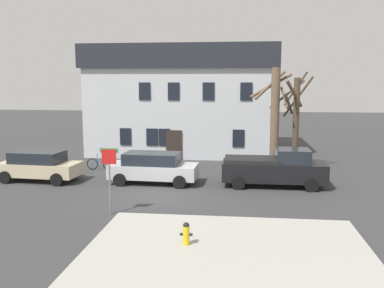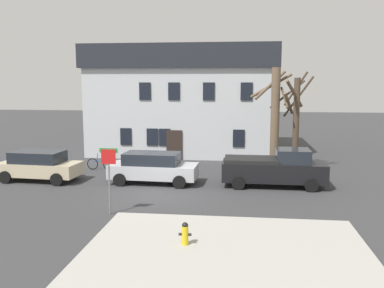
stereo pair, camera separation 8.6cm
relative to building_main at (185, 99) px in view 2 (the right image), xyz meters
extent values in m
plane|color=#38383A|center=(0.49, -13.67, -4.10)|extent=(120.00, 120.00, 0.00)
cube|color=#A8A59E|center=(4.09, -20.75, -4.04)|extent=(9.13, 7.64, 0.12)
cube|color=silver|center=(0.00, 0.00, -0.90)|extent=(13.54, 8.51, 6.40)
cube|color=#23262D|center=(0.00, 0.00, 3.14)|extent=(14.04, 9.01, 1.67)
cube|color=#2D231E|center=(-0.17, -4.30, -3.05)|extent=(1.10, 0.12, 2.10)
cube|color=black|center=(-3.64, -4.29, -2.50)|extent=(0.80, 0.08, 1.20)
cube|color=black|center=(-1.73, -4.29, -2.50)|extent=(0.80, 0.08, 1.20)
cube|color=black|center=(-0.85, -4.29, -2.50)|extent=(0.80, 0.08, 1.20)
cube|color=black|center=(4.31, -4.29, -2.50)|extent=(0.80, 0.08, 1.20)
cube|color=black|center=(-2.21, -4.29, 0.70)|extent=(0.80, 0.08, 1.20)
cube|color=black|center=(-0.17, -4.29, 0.70)|extent=(0.80, 0.08, 1.20)
cube|color=black|center=(2.23, -4.29, 0.70)|extent=(0.80, 0.08, 1.20)
cube|color=black|center=(4.79, -4.29, 0.70)|extent=(0.80, 0.08, 1.20)
cylinder|color=brown|center=(6.45, -7.85, -0.96)|extent=(0.52, 0.52, 6.27)
cylinder|color=brown|center=(6.17, -6.97, 1.13)|extent=(1.94, 0.76, 1.80)
cylinder|color=brown|center=(7.18, -8.15, 0.11)|extent=(0.81, 1.62, 1.35)
cylinder|color=brown|center=(6.26, -6.62, 1.10)|extent=(2.58, 0.57, 1.55)
cylinder|color=brown|center=(7.46, -8.40, 0.67)|extent=(1.29, 2.19, 1.64)
cylinder|color=#4C3D2D|center=(7.65, -8.12, -1.26)|extent=(0.36, 0.36, 5.67)
cylinder|color=#4C3D2D|center=(6.93, -8.25, 0.43)|extent=(0.38, 1.53, 1.22)
cylinder|color=#4C3D2D|center=(7.65, -7.49, 0.93)|extent=(1.37, 0.13, 2.03)
cylinder|color=#4C3D2D|center=(7.83, -7.33, 0.46)|extent=(1.72, 0.52, 2.45)
cylinder|color=#4C3D2D|center=(7.21, -7.10, 0.60)|extent=(2.17, 1.01, 1.70)
cube|color=#C6B793|center=(-6.55, -11.45, -3.42)|extent=(4.53, 2.17, 0.71)
cube|color=#1E232B|center=(-6.63, -11.44, -2.75)|extent=(2.84, 1.83, 0.62)
cylinder|color=black|center=(-4.99, -10.62, -3.76)|extent=(0.69, 0.27, 0.68)
cylinder|color=black|center=(-5.11, -12.48, -3.76)|extent=(0.69, 0.27, 0.68)
cylinder|color=black|center=(-7.98, -10.41, -3.76)|extent=(0.69, 0.27, 0.68)
cylinder|color=black|center=(-8.11, -12.28, -3.76)|extent=(0.69, 0.27, 0.68)
cube|color=#B7BABF|center=(-0.17, -11.28, -3.41)|extent=(4.77, 2.08, 0.73)
cube|color=#1E232B|center=(-0.27, -11.27, -2.74)|extent=(2.98, 1.77, 0.62)
cylinder|color=black|center=(1.46, -10.42, -3.76)|extent=(0.69, 0.25, 0.68)
cylinder|color=black|center=(1.38, -12.28, -3.76)|extent=(0.69, 0.25, 0.68)
cylinder|color=black|center=(-1.73, -10.27, -3.76)|extent=(0.69, 0.25, 0.68)
cylinder|color=black|center=(-1.81, -12.13, -3.76)|extent=(0.69, 0.25, 0.68)
cube|color=black|center=(6.20, -11.21, -3.29)|extent=(5.34, 1.96, 0.97)
cube|color=#1E232B|center=(7.15, -11.22, -2.46)|extent=(1.72, 1.69, 0.70)
cube|color=black|center=(5.03, -11.20, -2.71)|extent=(2.78, 1.86, 0.20)
cylinder|color=black|center=(8.02, -10.28, -3.76)|extent=(0.68, 0.23, 0.68)
cylinder|color=black|center=(8.00, -12.18, -3.76)|extent=(0.68, 0.23, 0.68)
cylinder|color=black|center=(4.40, -10.24, -3.76)|extent=(0.68, 0.23, 0.68)
cylinder|color=black|center=(4.38, -12.15, -3.76)|extent=(0.68, 0.23, 0.68)
cylinder|color=gold|center=(2.72, -20.04, -3.66)|extent=(0.22, 0.22, 0.63)
sphere|color=black|center=(2.72, -20.04, -3.32)|extent=(0.21, 0.21, 0.21)
cylinder|color=black|center=(2.56, -20.04, -3.63)|extent=(0.10, 0.09, 0.09)
cylinder|color=black|center=(2.88, -20.04, -3.63)|extent=(0.10, 0.09, 0.09)
cylinder|color=slate|center=(-0.84, -16.83, -2.74)|extent=(0.07, 0.07, 2.72)
cube|color=red|center=(-0.84, -16.85, -1.68)|extent=(0.60, 0.03, 0.60)
cube|color=#1E8C38|center=(-0.84, -16.81, -1.43)|extent=(0.76, 0.02, 0.18)
torus|color=black|center=(-3.67, -8.21, -3.74)|extent=(0.71, 0.06, 0.71)
torus|color=black|center=(-4.71, -8.19, -3.74)|extent=(0.71, 0.06, 0.71)
cylinder|color=#1E4C8C|center=(-4.19, -8.20, -3.52)|extent=(1.00, 0.06, 0.19)
cylinder|color=#1E4C8C|center=(-4.39, -8.20, -3.29)|extent=(0.09, 0.04, 0.45)
camera|label=1|loc=(4.42, -33.15, 1.30)|focal=39.46mm
camera|label=2|loc=(4.51, -33.14, 1.30)|focal=39.46mm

